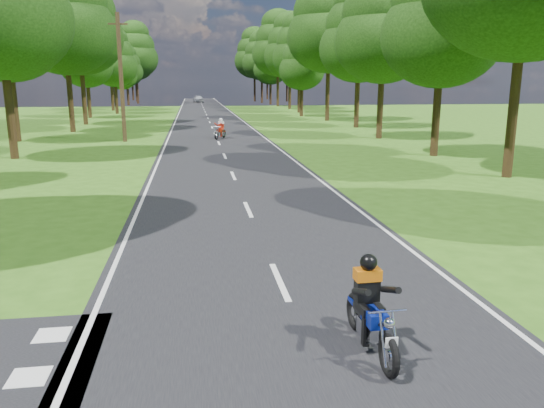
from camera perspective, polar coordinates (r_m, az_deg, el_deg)
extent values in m
plane|color=#305B14|center=(8.59, 3.02, -13.24)|extent=(160.00, 160.00, 0.00)
cube|color=black|center=(57.69, -6.91, 9.15)|extent=(7.00, 140.00, 0.02)
cube|color=silver|center=(10.38, 0.83, -8.30)|extent=(0.12, 2.00, 0.01)
cube|color=silver|center=(16.07, -2.59, -0.58)|extent=(0.12, 2.00, 0.01)
cube|color=silver|center=(21.93, -4.19, 3.07)|extent=(0.12, 2.00, 0.01)
cube|color=silver|center=(27.84, -5.12, 5.17)|extent=(0.12, 2.00, 0.01)
cube|color=silver|center=(33.79, -5.73, 6.53)|extent=(0.12, 2.00, 0.01)
cube|color=silver|center=(39.75, -6.15, 7.49)|extent=(0.12, 2.00, 0.01)
cube|color=silver|center=(45.73, -6.47, 8.19)|extent=(0.12, 2.00, 0.01)
cube|color=silver|center=(51.71, -6.71, 8.73)|extent=(0.12, 2.00, 0.01)
cube|color=silver|center=(57.69, -6.91, 9.16)|extent=(0.12, 2.00, 0.01)
cube|color=silver|center=(63.68, -7.06, 9.51)|extent=(0.12, 2.00, 0.01)
cube|color=silver|center=(69.66, -7.19, 9.80)|extent=(0.12, 2.00, 0.01)
cube|color=silver|center=(75.65, -7.30, 10.04)|extent=(0.12, 2.00, 0.01)
cube|color=silver|center=(81.65, -7.40, 10.25)|extent=(0.12, 2.00, 0.01)
cube|color=silver|center=(87.64, -7.48, 10.43)|extent=(0.12, 2.00, 0.01)
cube|color=silver|center=(93.63, -7.55, 10.58)|extent=(0.12, 2.00, 0.01)
cube|color=silver|center=(99.63, -7.61, 10.72)|extent=(0.12, 2.00, 0.01)
cube|color=silver|center=(105.62, -7.67, 10.84)|extent=(0.12, 2.00, 0.01)
cube|color=silver|center=(111.62, -7.72, 10.95)|extent=(0.12, 2.00, 0.01)
cube|color=silver|center=(117.62, -7.76, 11.05)|extent=(0.12, 2.00, 0.01)
cube|color=silver|center=(123.61, -7.80, 11.14)|extent=(0.12, 2.00, 0.01)
cube|color=silver|center=(57.69, -10.22, 9.05)|extent=(0.10, 140.00, 0.01)
cube|color=silver|center=(57.87, -3.60, 9.24)|extent=(0.10, 140.00, 0.01)
cube|color=silver|center=(7.96, -24.69, -16.55)|extent=(0.50, 0.50, 0.01)
cube|color=silver|center=(8.99, -22.57, -12.87)|extent=(0.50, 0.50, 0.01)
cylinder|color=black|center=(29.76, -26.29, 8.14)|extent=(0.40, 0.40, 3.91)
ellipsoid|color=black|center=(29.85, -27.25, 17.36)|extent=(6.85, 6.85, 5.82)
cylinder|color=black|center=(38.50, -25.90, 8.89)|extent=(0.40, 0.40, 3.79)
ellipsoid|color=black|center=(38.55, -26.61, 15.81)|extent=(6.64, 6.64, 5.64)
ellipsoid|color=black|center=(38.73, -26.90, 18.52)|extent=(5.69, 5.69, 4.84)
cylinder|color=black|center=(44.16, -20.83, 10.05)|extent=(0.40, 0.40, 4.32)
ellipsoid|color=black|center=(44.28, -21.40, 16.92)|extent=(7.56, 7.56, 6.42)
ellipsoid|color=black|center=(44.50, -21.64, 19.61)|extent=(6.48, 6.48, 5.51)
cylinder|color=black|center=(51.59, -19.56, 10.50)|extent=(0.40, 0.40, 4.40)
ellipsoid|color=black|center=(51.70, -20.03, 16.50)|extent=(7.71, 7.71, 6.55)
ellipsoid|color=black|center=(51.91, -20.22, 18.86)|extent=(6.60, 6.60, 5.61)
cylinder|color=black|center=(61.37, -19.07, 10.26)|extent=(0.40, 0.40, 3.20)
ellipsoid|color=black|center=(61.35, -19.35, 13.93)|extent=(5.60, 5.60, 4.76)
ellipsoid|color=black|center=(61.42, -19.46, 15.38)|extent=(4.80, 4.80, 4.08)
ellipsoid|color=black|center=(61.52, -19.57, 16.82)|extent=(3.60, 3.60, 3.06)
cylinder|color=black|center=(68.35, -16.40, 10.66)|extent=(0.40, 0.40, 3.22)
ellipsoid|color=black|center=(68.34, -16.61, 13.97)|extent=(5.64, 5.64, 4.79)
ellipsoid|color=black|center=(68.40, -16.70, 15.28)|extent=(4.83, 4.83, 4.11)
ellipsoid|color=black|center=(68.50, -16.79, 16.59)|extent=(3.62, 3.62, 3.08)
cylinder|color=black|center=(76.25, -16.79, 10.97)|extent=(0.40, 0.40, 3.61)
ellipsoid|color=black|center=(76.26, -17.01, 14.30)|extent=(6.31, 6.31, 5.37)
ellipsoid|color=black|center=(76.34, -17.10, 15.61)|extent=(5.41, 5.41, 4.60)
ellipsoid|color=black|center=(76.45, -17.19, 16.93)|extent=(4.06, 4.06, 3.45)
cylinder|color=black|center=(83.97, -15.77, 10.85)|extent=(0.40, 0.40, 2.67)
ellipsoid|color=black|center=(83.93, -15.91, 13.08)|extent=(4.67, 4.67, 3.97)
ellipsoid|color=black|center=(83.96, -15.97, 13.97)|extent=(4.00, 4.00, 3.40)
ellipsoid|color=black|center=(84.00, -16.02, 14.85)|extent=(3.00, 3.00, 2.55)
cylinder|color=black|center=(93.08, -15.23, 11.17)|extent=(0.40, 0.40, 3.09)
ellipsoid|color=black|center=(93.07, -15.37, 13.51)|extent=(5.40, 5.40, 4.59)
ellipsoid|color=black|center=(93.10, -15.43, 14.43)|extent=(4.63, 4.63, 3.93)
ellipsoid|color=black|center=(93.16, -15.48, 15.35)|extent=(3.47, 3.47, 2.95)
cylinder|color=black|center=(99.44, -14.27, 11.72)|extent=(0.40, 0.40, 4.48)
ellipsoid|color=black|center=(99.51, -14.45, 14.89)|extent=(7.84, 7.84, 6.66)
ellipsoid|color=black|center=(99.62, -14.52, 16.14)|extent=(6.72, 6.72, 5.71)
ellipsoid|color=black|center=(99.78, -14.60, 17.39)|extent=(5.04, 5.04, 4.28)
cylinder|color=black|center=(108.48, -14.36, 11.68)|extent=(0.40, 0.40, 4.09)
ellipsoid|color=black|center=(108.52, -14.51, 14.34)|extent=(7.16, 7.16, 6.09)
ellipsoid|color=black|center=(108.60, -14.57, 15.39)|extent=(6.14, 6.14, 5.22)
ellipsoid|color=black|center=(108.71, -14.63, 16.44)|extent=(4.61, 4.61, 3.92)
cylinder|color=black|center=(23.48, 24.42, 8.16)|extent=(0.40, 0.40, 4.56)
cylinder|color=black|center=(29.13, 17.21, 8.40)|extent=(0.40, 0.40, 3.49)
ellipsoid|color=black|center=(29.14, 17.79, 16.85)|extent=(6.12, 6.12, 5.20)
ellipsoid|color=black|center=(29.32, 18.04, 20.16)|extent=(5.24, 5.24, 4.46)
cylinder|color=black|center=(37.37, 11.54, 9.76)|extent=(0.40, 0.40, 3.69)
ellipsoid|color=black|center=(37.41, 11.86, 16.72)|extent=(6.46, 6.46, 5.49)
ellipsoid|color=black|center=(37.58, 12.00, 19.45)|extent=(5.54, 5.54, 4.71)
cylinder|color=black|center=(46.09, 9.10, 10.45)|extent=(0.40, 0.40, 3.74)
ellipsoid|color=black|center=(46.13, 9.32, 16.18)|extent=(6.55, 6.55, 5.57)
ellipsoid|color=black|center=(46.27, 9.40, 18.43)|extent=(5.62, 5.62, 4.77)
ellipsoid|color=black|center=(46.49, 9.49, 20.67)|extent=(4.21, 4.21, 3.58)
cylinder|color=black|center=(53.94, 5.98, 11.37)|extent=(0.40, 0.40, 4.64)
ellipsoid|color=black|center=(54.09, 6.13, 17.43)|extent=(8.12, 8.12, 6.91)
ellipsoid|color=black|center=(54.31, 6.19, 19.81)|extent=(6.96, 6.96, 5.92)
cylinder|color=black|center=(60.73, 3.18, 10.77)|extent=(0.40, 0.40, 2.91)
ellipsoid|color=black|center=(60.70, 3.22, 14.15)|extent=(5.09, 5.09, 4.33)
ellipsoid|color=black|center=(60.74, 3.24, 15.49)|extent=(4.36, 4.36, 3.71)
ellipsoid|color=black|center=(60.82, 3.26, 16.82)|extent=(3.27, 3.27, 2.78)
cylinder|color=black|center=(68.28, 2.93, 11.43)|extent=(0.40, 0.40, 3.88)
ellipsoid|color=black|center=(68.32, 2.98, 15.43)|extent=(6.78, 6.78, 5.77)
ellipsoid|color=black|center=(68.42, 3.00, 17.01)|extent=(5.81, 5.81, 4.94)
ellipsoid|color=black|center=(68.58, 3.02, 18.59)|extent=(4.36, 4.36, 3.71)
cylinder|color=black|center=(76.66, 1.92, 11.72)|extent=(0.40, 0.40, 4.18)
ellipsoid|color=black|center=(76.72, 1.95, 15.56)|extent=(7.31, 7.31, 6.21)
ellipsoid|color=black|center=(76.83, 1.96, 17.08)|extent=(6.27, 6.27, 5.33)
ellipsoid|color=black|center=(77.01, 1.97, 18.59)|extent=(4.70, 4.70, 4.00)
cylinder|color=black|center=(85.44, 0.63, 12.01)|extent=(0.40, 0.40, 4.63)
ellipsoid|color=black|center=(85.53, 0.64, 15.83)|extent=(8.11, 8.11, 6.89)
ellipsoid|color=black|center=(85.67, 0.64, 17.34)|extent=(6.95, 6.95, 5.91)
ellipsoid|color=black|center=(85.87, 0.65, 18.84)|extent=(5.21, 5.21, 4.43)
cylinder|color=black|center=(92.64, -0.16, 11.69)|extent=(0.40, 0.40, 3.36)
ellipsoid|color=black|center=(92.63, -0.16, 14.25)|extent=(5.88, 5.88, 5.00)
ellipsoid|color=black|center=(92.68, -0.17, 15.27)|extent=(5.04, 5.04, 4.29)
ellipsoid|color=black|center=(92.76, -0.17, 16.28)|extent=(3.78, 3.78, 3.21)
cylinder|color=black|center=(99.71, -1.09, 11.99)|extent=(0.40, 0.40, 4.09)
ellipsoid|color=black|center=(99.75, -1.10, 14.88)|extent=(7.15, 7.15, 6.08)
ellipsoid|color=black|center=(99.84, -1.11, 16.03)|extent=(6.13, 6.13, 5.21)
ellipsoid|color=black|center=(99.96, -1.11, 17.17)|extent=(4.60, 4.60, 3.91)
cylinder|color=black|center=(107.36, -1.88, 12.17)|extent=(0.40, 0.40, 4.48)
ellipsoid|color=black|center=(107.42, -1.90, 15.11)|extent=(7.84, 7.84, 6.66)
ellipsoid|color=black|center=(107.52, -1.91, 16.27)|extent=(6.72, 6.72, 5.71)
ellipsoid|color=black|center=(107.67, -1.92, 17.43)|extent=(5.04, 5.04, 4.28)
cylinder|color=black|center=(118.22, -14.73, 11.68)|extent=(0.40, 0.40, 3.84)
ellipsoid|color=black|center=(118.24, -14.87, 13.97)|extent=(6.72, 6.72, 5.71)
ellipsoid|color=black|center=(118.30, -14.92, 14.87)|extent=(5.76, 5.76, 4.90)
ellipsoid|color=black|center=(118.39, -14.98, 15.77)|extent=(4.32, 4.32, 3.67)
cylinder|color=black|center=(120.70, -0.51, 12.19)|extent=(0.40, 0.40, 4.16)
ellipsoid|color=black|center=(120.73, -0.51, 14.62)|extent=(7.28, 7.28, 6.19)
ellipsoid|color=black|center=(120.81, -0.52, 15.58)|extent=(6.24, 6.24, 5.30)
ellipsoid|color=black|center=(120.92, -0.52, 16.54)|extent=(4.68, 4.68, 3.98)
cylinder|color=black|center=(103.58, -16.73, 11.34)|extent=(0.40, 0.40, 3.52)
ellipsoid|color=black|center=(103.58, -16.89, 13.73)|extent=(6.16, 6.16, 5.24)
ellipsoid|color=black|center=(103.63, -16.96, 14.68)|extent=(5.28, 5.28, 4.49)
ellipsoid|color=black|center=(103.72, -17.02, 15.63)|extent=(3.96, 3.96, 3.37)
cylinder|color=black|center=(107.17, 1.63, 12.17)|extent=(0.40, 0.40, 4.48)
ellipsoid|color=black|center=(107.24, 1.65, 15.11)|extent=(7.84, 7.84, 6.66)
ellipsoid|color=black|center=(107.34, 1.65, 16.28)|extent=(6.72, 6.72, 5.71)
ellipsoid|color=black|center=(107.49, 1.66, 17.44)|extent=(5.04, 5.04, 4.28)
cylinder|color=#382616|center=(35.82, -15.92, 12.85)|extent=(0.26, 0.26, 8.00)
cube|color=#382616|center=(35.99, -16.26, 18.10)|extent=(1.20, 0.10, 0.10)
imported|color=silver|center=(102.58, -7.93, 11.14)|extent=(2.20, 4.08, 1.32)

